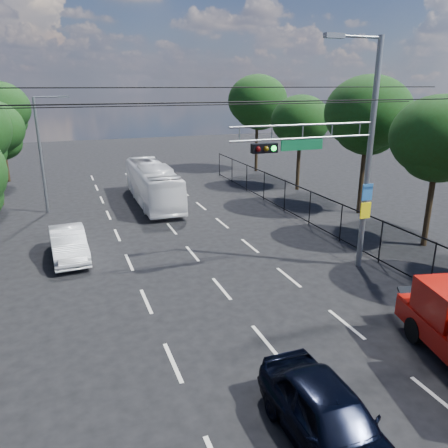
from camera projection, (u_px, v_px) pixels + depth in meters
name	position (u px, v px, depth m)	size (l,w,h in m)	color
ground	(341.00, 432.00, 10.13)	(120.00, 120.00, 0.00)	black
lane_markings	(181.00, 240.00, 22.60)	(6.12, 38.00, 0.01)	beige
signal_mast	(345.00, 149.00, 17.43)	(6.43, 0.39, 9.50)	slate
streetlight_left	(43.00, 150.00, 26.40)	(2.09, 0.22, 7.08)	slate
utility_wires	(213.00, 98.00, 15.79)	(22.00, 5.04, 0.74)	black
fence_right	(328.00, 216.00, 23.22)	(0.06, 34.03, 2.00)	black
tree_right_b	(438.00, 144.00, 20.40)	(4.50, 4.50, 7.31)	black
tree_right_c	(367.00, 119.00, 25.74)	(5.10, 5.10, 8.29)	black
tree_right_d	(300.00, 125.00, 32.11)	(4.32, 4.32, 7.02)	black
tree_right_e	(257.00, 105.00, 38.97)	(5.28, 5.28, 8.58)	black
navy_hatchback	(330.00, 419.00, 9.50)	(1.78, 4.42, 1.51)	black
white_bus	(153.00, 184.00, 29.26)	(2.23, 9.51, 2.65)	white
white_van	(68.00, 244.00, 20.09)	(1.50, 4.31, 1.42)	white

